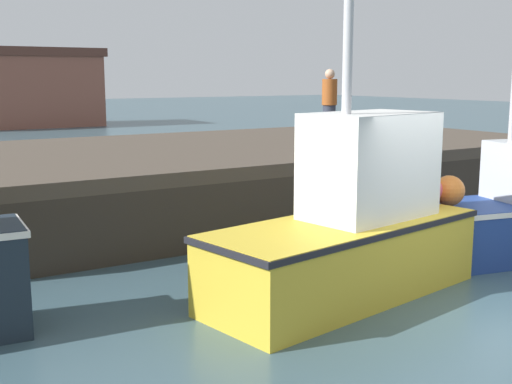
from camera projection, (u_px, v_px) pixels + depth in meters
name	position (u px, v px, depth m)	size (l,w,h in m)	color
ground	(477.00, 311.00, 8.64)	(120.00, 160.00, 0.10)	#38515B
pier	(274.00, 154.00, 15.51)	(14.13, 7.19, 1.43)	#473D33
fishing_boat_near_right	(351.00, 229.00, 9.02)	(4.40, 2.24, 4.42)	gold
fishing_boat_mid	(505.00, 214.00, 10.90)	(3.96, 2.20, 4.49)	navy
dockworker	(329.00, 108.00, 14.80)	(0.34, 0.34, 1.73)	#2D3342
warehouse	(3.00, 87.00, 38.63)	(11.18, 4.91, 4.64)	brown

